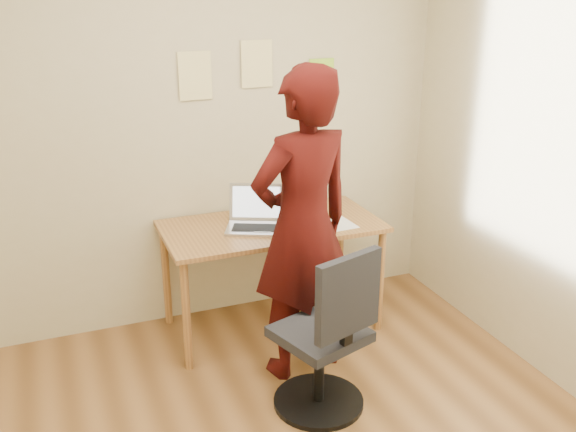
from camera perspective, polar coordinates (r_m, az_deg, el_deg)
name	(u,v)px	position (r m, az deg, el deg)	size (l,w,h in m)	color
room	(286,211)	(2.57, -0.19, 0.48)	(3.58, 3.58, 2.78)	brown
desk	(272,237)	(4.17, -1.45, -1.84)	(1.40, 0.70, 0.74)	#9F6F37
laptop	(255,219)	(4.08, -2.95, -0.26)	(0.45, 0.43, 0.25)	#B3B2BA
paper_sheet	(337,223)	(4.17, 4.33, -0.61)	(0.19, 0.27, 0.00)	white
phone	(311,230)	(4.02, 2.06, -1.30)	(0.11, 0.14, 0.01)	black
wall_note_left	(195,76)	(4.14, -8.26, 12.23)	(0.21, 0.00, 0.30)	#F4E392
wall_note_mid	(257,64)	(4.25, -2.78, 13.36)	(0.21, 0.00, 0.30)	#F4E392
wall_note_right	(321,77)	(4.43, 2.99, 12.27)	(0.18, 0.00, 0.24)	#9FDB31
office_chair	(328,344)	(3.46, 3.54, -11.27)	(0.53, 0.55, 0.96)	black
person	(303,227)	(3.61, 1.34, -0.97)	(0.67, 0.44, 1.82)	black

